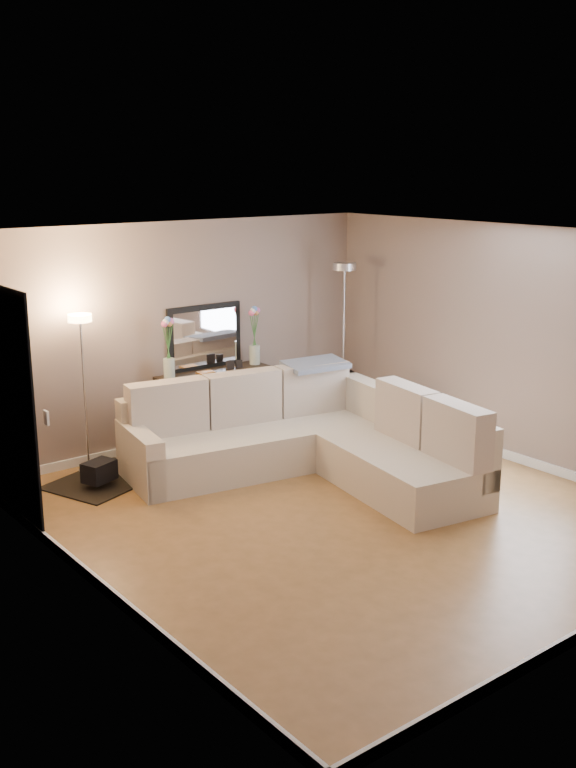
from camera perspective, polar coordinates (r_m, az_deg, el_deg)
floor at (r=8.24m, az=3.47°, el=-8.56°), size 5.00×5.50×0.01m
ceiling at (r=7.61m, az=3.77°, el=9.83°), size 5.00×5.50×0.01m
wall_back at (r=10.00m, az=-6.94°, el=3.32°), size 5.00×0.02×2.60m
wall_left at (r=6.49m, az=-13.23°, el=-3.10°), size 0.02×5.50×2.60m
wall_right at (r=9.64m, az=14.86°, el=2.52°), size 0.02×5.50×2.60m
baseboard_back at (r=10.30m, az=-6.66°, el=-3.54°), size 5.00×0.03×0.10m
baseboard_left at (r=6.98m, az=-12.44°, el=-12.90°), size 0.03×5.50×0.10m
baseboard_right at (r=9.94m, az=14.31°, el=-4.56°), size 0.03×5.50×0.10m
doorway at (r=8.08m, az=-18.09°, el=-1.45°), size 0.02×1.20×2.20m
switch_plate at (r=7.28m, az=-15.82°, el=-2.17°), size 0.02×0.08×0.12m
sectional_sofa at (r=9.12m, az=1.27°, el=-3.69°), size 2.99×3.19×1.01m
throw_blanket at (r=9.77m, az=1.85°, el=1.32°), size 0.77×0.50×0.10m
console_table at (r=10.10m, az=-5.37°, el=-1.28°), size 1.40×0.39×0.86m
leaning_mirror at (r=10.12m, az=-5.58°, el=3.11°), size 0.99×0.06×0.78m
table_decor at (r=10.02m, az=-4.88°, el=0.88°), size 0.59×0.13×0.14m
flower_vase_left at (r=9.69m, az=-7.96°, el=2.01°), size 0.16×0.13×0.74m
flower_vase_right at (r=10.31m, az=-2.24°, el=2.90°), size 0.16×0.13×0.74m
floor_lamp_lit at (r=9.15m, az=-13.54°, el=1.42°), size 0.31×0.31×1.72m
floor_lamp_unlit at (r=10.71m, az=3.74°, el=4.89°), size 0.29×0.29×2.04m
charcoal_rug at (r=9.21m, az=-12.07°, el=-6.26°), size 1.34×1.17×0.01m
black_bag at (r=8.97m, az=-12.48°, el=-5.69°), size 0.38×0.32×0.21m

